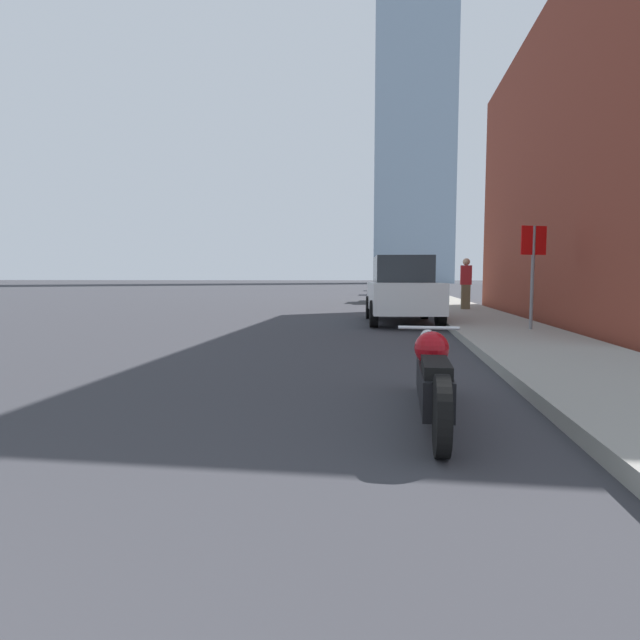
{
  "coord_description": "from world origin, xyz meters",
  "views": [
    {
      "loc": [
        2.38,
        0.56,
        1.24
      ],
      "look_at": [
        1.65,
        5.97,
        0.77
      ],
      "focal_mm": 28.0,
      "sensor_mm": 36.0,
      "label": 1
    }
  ],
  "objects": [
    {
      "name": "sidewalk",
      "position": [
        4.92,
        40.0,
        0.07
      ],
      "size": [
        2.25,
        240.0,
        0.15
      ],
      "color": "gray",
      "rests_on": "ground_plane"
    },
    {
      "name": "distant_tower",
      "position": [
        7.39,
        107.75,
        39.98
      ],
      "size": [
        15.67,
        15.67,
        79.95
      ],
      "color": "#8CA5BC",
      "rests_on": "ground_plane"
    },
    {
      "name": "motorcycle",
      "position": [
        2.79,
        4.99,
        0.37
      ],
      "size": [
        0.62,
        2.45,
        0.75
      ],
      "rotation": [
        0.0,
        0.0,
        -0.02
      ],
      "color": "black",
      "rests_on": "ground_plane"
    },
    {
      "name": "parked_car_white",
      "position": [
        2.76,
        14.32,
        0.89
      ],
      "size": [
        2.08,
        4.42,
        1.8
      ],
      "rotation": [
        0.0,
        0.0,
        0.08
      ],
      "color": "silver",
      "rests_on": "ground_plane"
    },
    {
      "name": "parked_car_yellow",
      "position": [
        2.74,
        25.83,
        0.89
      ],
      "size": [
        2.0,
        4.27,
        1.78
      ],
      "rotation": [
        0.0,
        0.0,
        -0.03
      ],
      "color": "gold",
      "rests_on": "ground_plane"
    },
    {
      "name": "parked_car_blue",
      "position": [
        2.75,
        36.43,
        0.87
      ],
      "size": [
        2.11,
        4.63,
        1.74
      ],
      "rotation": [
        0.0,
        0.0,
        0.04
      ],
      "color": "#1E3899",
      "rests_on": "ground_plane"
    },
    {
      "name": "parked_car_silver",
      "position": [
        2.5,
        47.44,
        0.86
      ],
      "size": [
        2.28,
        4.7,
        1.72
      ],
      "rotation": [
        0.0,
        0.0,
        0.1
      ],
      "color": "#BCBCC1",
      "rests_on": "ground_plane"
    },
    {
      "name": "stop_sign",
      "position": [
        5.4,
        11.57,
        1.62
      ],
      "size": [
        0.57,
        0.26,
        2.16
      ],
      "color": "slate",
      "rests_on": "sidewalk"
    },
    {
      "name": "pedestrian",
      "position": [
        5.04,
        18.22,
        1.05
      ],
      "size": [
        0.36,
        0.24,
        1.74
      ],
      "color": "brown",
      "rests_on": "sidewalk"
    }
  ]
}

